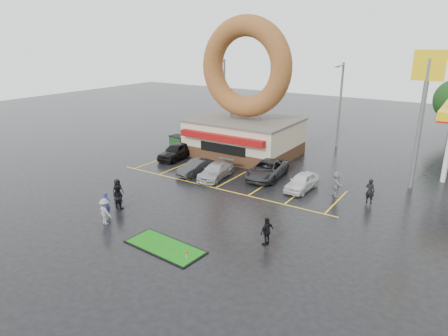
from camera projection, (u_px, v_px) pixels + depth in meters
The scene contains 19 objects.
ground at pixel (189, 202), 29.10m from camera, with size 120.00×120.00×0.00m, color black.
donut_shop at pixel (245, 111), 39.58m from camera, with size 10.20×8.70×13.50m.
shell_sign at pixel (425, 95), 29.56m from camera, with size 2.20×0.36×10.60m.
streetlight_left at pixel (224, 95), 48.64m from camera, with size 0.40×2.21×9.00m.
streetlight_mid at pixel (340, 103), 42.15m from camera, with size 0.40×2.21×9.00m.
car_black at pixel (177, 151), 39.27m from camera, with size 1.85×4.59×1.57m, color black.
car_dgrey at pixel (197, 167), 34.84m from camera, with size 1.34×3.84×1.26m, color #29292B.
car_silver at pixel (216, 171), 33.90m from camera, with size 1.79×4.40×1.28m, color #A5A5AA.
car_grey at pixel (267, 169), 33.94m from camera, with size 2.43×5.27×1.47m, color #29292C.
car_white at pixel (302, 182), 31.25m from camera, with size 1.56×3.89×1.32m, color silver.
person_blue at pixel (106, 204), 26.67m from camera, with size 0.60×0.39×1.64m, color navy.
person_blackjkt at pixel (118, 197), 27.84m from camera, with size 0.82×0.64×1.69m, color black.
person_hoodie at pixel (105, 212), 25.43m from camera, with size 1.11×0.64×1.72m, color gray.
person_bystander at pixel (118, 190), 29.02m from camera, with size 0.83×0.54×1.70m, color black.
person_cameraman at pixel (267, 231), 22.85m from camera, with size 1.01×0.42×1.72m, color black.
person_walker_near at pixel (337, 184), 29.94m from camera, with size 1.82×0.58×1.96m, color gray.
person_walker_far at pixel (370, 191), 28.70m from camera, with size 0.67×0.44×1.84m, color black.
dumpster at pixel (179, 142), 42.98m from camera, with size 1.80×1.20×1.30m, color #1B461C.
putting_green at pixel (165, 247), 22.79m from camera, with size 4.94×2.42×0.60m.
Camera 1 is at (16.87, -21.07, 11.43)m, focal length 32.00 mm.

